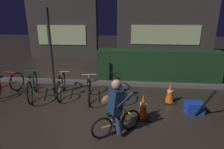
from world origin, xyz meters
name	(u,v)px	position (x,y,z in m)	size (l,w,h in m)	color
ground_plane	(102,114)	(0.00, 0.00, 0.00)	(40.00, 40.00, 0.00)	#2D261E
sidewalk_curb	(111,83)	(0.00, 2.20, 0.06)	(12.00, 0.24, 0.12)	#56544F
hedge_row	(158,65)	(1.80, 3.10, 0.58)	(4.80, 0.70, 1.17)	#19381C
storefront_left	(62,20)	(-3.25, 6.50, 2.21)	(4.01, 0.54, 4.43)	#383330
storefront_right	(166,20)	(2.66, 7.20, 2.23)	(5.61, 0.54, 4.49)	#383330
street_post	(51,53)	(-1.77, 1.20, 1.34)	(0.10, 0.10, 2.69)	#2D2D33
parked_bike_leftmost	(5,86)	(-3.24, 0.88, 0.33)	(0.48, 1.54, 0.72)	black
parked_bike_left_mid	(33,86)	(-2.32, 0.86, 0.36)	(0.62, 1.64, 0.79)	black
parked_bike_center_left	(61,86)	(-1.47, 1.07, 0.33)	(0.46, 1.55, 0.72)	black
parked_bike_center_right	(89,89)	(-0.52, 0.88, 0.33)	(0.46, 1.54, 0.72)	black
parked_bike_right_mid	(117,87)	(0.30, 1.14, 0.34)	(0.53, 1.56, 0.74)	black
traffic_cone_near	(143,107)	(1.04, -0.10, 0.32)	(0.36, 0.36, 0.66)	black
traffic_cone_far	(170,93)	(1.88, 0.86, 0.31)	(0.36, 0.36, 0.65)	black
blue_crate	(194,108)	(2.40, 0.30, 0.15)	(0.44, 0.32, 0.30)	#193DB7
cyclist	(115,107)	(0.41, -0.81, 0.63)	(1.03, 0.67, 1.25)	black
closed_umbrella	(205,104)	(2.55, 0.05, 0.40)	(0.05, 0.05, 0.85)	black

